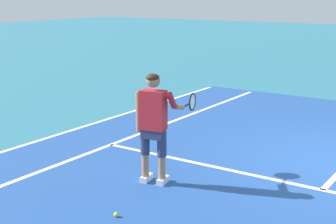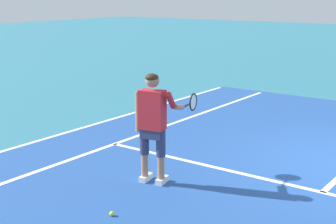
{
  "view_description": "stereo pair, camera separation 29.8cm",
  "coord_description": "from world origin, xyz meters",
  "views": [
    {
      "loc": [
        1.97,
        -8.55,
        2.86
      ],
      "look_at": [
        -2.27,
        -2.24,
        1.05
      ],
      "focal_mm": 53.3,
      "sensor_mm": 36.0,
      "label": 1
    },
    {
      "loc": [
        2.21,
        -8.38,
        2.86
      ],
      "look_at": [
        -2.27,
        -2.24,
        1.05
      ],
      "focal_mm": 53.3,
      "sensor_mm": 36.0,
      "label": 2
    }
  ],
  "objects": [
    {
      "name": "line_service",
      "position": [
        0.0,
        -1.48,
        0.0
      ],
      "size": [
        8.23,
        0.1,
        0.01
      ],
      "primitive_type": "cube",
      "color": "white",
      "rests_on": "ground"
    },
    {
      "name": "line_singles_left",
      "position": [
        -4.12,
        -0.51,
        0.0
      ],
      "size": [
        0.1,
        10.86,
        0.01
      ],
      "primitive_type": "cube",
      "color": "white",
      "rests_on": "ground"
    },
    {
      "name": "line_doubles_left",
      "position": [
        -5.49,
        -0.51,
        0.0
      ],
      "size": [
        0.1,
        10.86,
        0.01
      ],
      "primitive_type": "cube",
      "color": "white",
      "rests_on": "ground"
    },
    {
      "name": "tennis_player",
      "position": [
        -2.27,
        -2.62,
        0.99
      ],
      "size": [
        0.59,
        1.2,
        1.71
      ],
      "color": "white",
      "rests_on": "ground"
    },
    {
      "name": "tennis_ball_near_feet",
      "position": [
        -1.97,
        -3.91,
        0.03
      ],
      "size": [
        0.07,
        0.07,
        0.07
      ],
      "primitive_type": "sphere",
      "color": "#CCE02D",
      "rests_on": "ground"
    }
  ]
}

